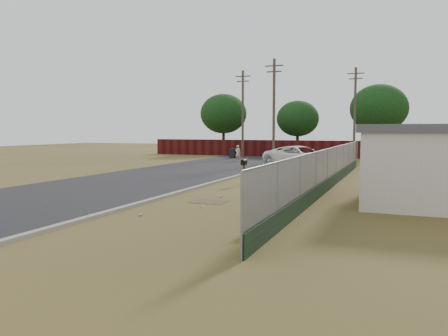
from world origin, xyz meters
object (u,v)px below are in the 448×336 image
at_px(pedestrian, 238,153).
at_px(trash_bin, 233,153).
at_px(mailbox, 244,165).
at_px(fire_hydrant, 259,216).
at_px(pickup_truck, 300,157).

bearing_deg(pedestrian, trash_bin, -57.12).
distance_m(mailbox, trash_bin, 21.84).
bearing_deg(pedestrian, fire_hydrant, 117.60).
bearing_deg(pedestrian, mailbox, 117.44).
relative_size(fire_hydrant, pickup_truck, 0.16).
height_order(pickup_truck, pedestrian, pickup_truck).
xyz_separation_m(pickup_truck, trash_bin, (-8.77, 8.27, -0.33)).
bearing_deg(fire_hydrant, trash_bin, 112.19).
distance_m(pedestrian, trash_bin, 4.49).
distance_m(mailbox, pickup_truck, 11.92).
xyz_separation_m(fire_hydrant, pedestrian, (-10.28, 26.14, 0.31)).
height_order(fire_hydrant, mailbox, mailbox).
bearing_deg(trash_bin, mailbox, -67.58).
bearing_deg(pickup_truck, trash_bin, 71.11).
height_order(pickup_truck, trash_bin, pickup_truck).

